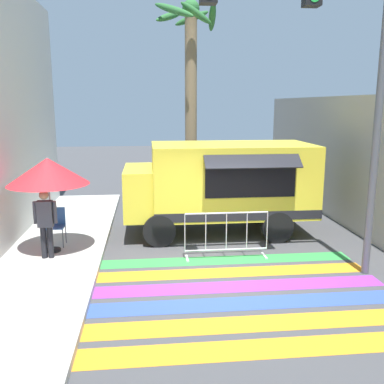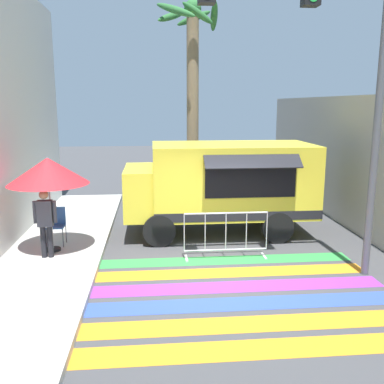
{
  "view_description": "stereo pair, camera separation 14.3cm",
  "coord_description": "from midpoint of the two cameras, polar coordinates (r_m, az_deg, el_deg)",
  "views": [
    {
      "loc": [
        -1.63,
        -8.79,
        3.66
      ],
      "look_at": [
        -0.49,
        2.08,
        1.41
      ],
      "focal_mm": 40.0,
      "sensor_mm": 36.0,
      "label": 1
    },
    {
      "loc": [
        -1.49,
        -8.81,
        3.66
      ],
      "look_at": [
        -0.49,
        2.08,
        1.41
      ],
      "focal_mm": 40.0,
      "sensor_mm": 36.0,
      "label": 2
    }
  ],
  "objects": [
    {
      "name": "ground_plane",
      "position": [
        9.66,
        3.82,
        -10.69
      ],
      "size": [
        60.0,
        60.0,
        0.0
      ],
      "primitive_type": "plane",
      "color": "#424244"
    },
    {
      "name": "concrete_wall_right",
      "position": [
        13.33,
        20.68,
        3.52
      ],
      "size": [
        0.2,
        16.0,
        3.92
      ],
      "color": "#A39E93",
      "rests_on": "ground_plane"
    },
    {
      "name": "crosswalk_painted",
      "position": [
        8.63,
        5.12,
        -13.49
      ],
      "size": [
        6.4,
        4.36,
        0.01
      ],
      "color": "orange",
      "rests_on": "ground_plane"
    },
    {
      "name": "food_truck",
      "position": [
        12.2,
        3.05,
        1.39
      ],
      "size": [
        5.27,
        2.85,
        2.57
      ],
      "color": "yellow",
      "rests_on": "ground_plane"
    },
    {
      "name": "traffic_signal_pole",
      "position": [
        9.14,
        15.73,
        19.04
      ],
      "size": [
        4.62,
        0.29,
        6.81
      ],
      "color": "#515456",
      "rests_on": "ground_plane"
    },
    {
      "name": "patio_umbrella",
      "position": [
        10.6,
        -19.03,
        2.61
      ],
      "size": [
        1.91,
        1.91,
        2.29
      ],
      "color": "black",
      "rests_on": "sidewalk_left"
    },
    {
      "name": "folding_chair",
      "position": [
        11.38,
        -17.98,
        -3.9
      ],
      "size": [
        0.42,
        0.42,
        0.95
      ],
      "rotation": [
        0.0,
        0.0,
        0.29
      ],
      "color": "#4C4C51",
      "rests_on": "sidewalk_left"
    },
    {
      "name": "vendor_person",
      "position": [
        10.4,
        -19.32,
        -3.58
      ],
      "size": [
        0.53,
        0.21,
        1.6
      ],
      "rotation": [
        0.0,
        0.0,
        0.23
      ],
      "color": "black",
      "rests_on": "sidewalk_left"
    },
    {
      "name": "barricade_front",
      "position": [
        10.37,
        4.2,
        -5.78
      ],
      "size": [
        2.03,
        0.44,
        1.14
      ],
      "color": "#B7BABF",
      "rests_on": "ground_plane"
    },
    {
      "name": "palm_tree",
      "position": [
        15.71,
        -0.53,
        14.8
      ],
      "size": [
        2.26,
        2.64,
        7.2
      ],
      "color": "#7A664C",
      "rests_on": "ground_plane"
    }
  ]
}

